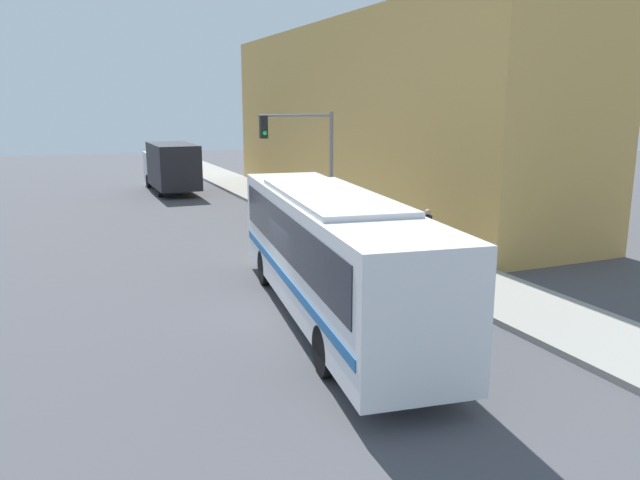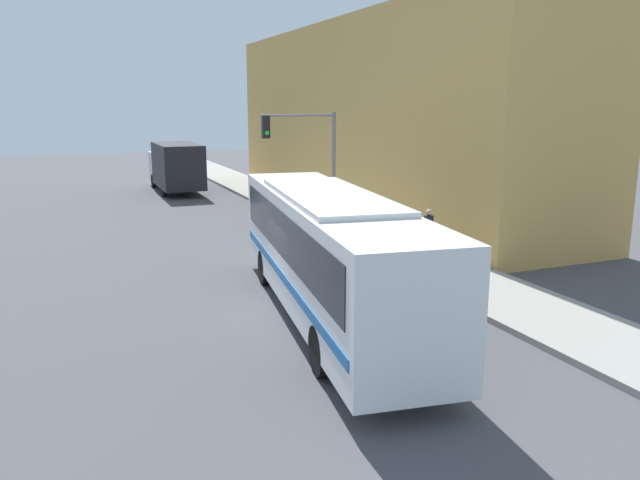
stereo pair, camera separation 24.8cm
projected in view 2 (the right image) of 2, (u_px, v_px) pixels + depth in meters
The scene contains 10 objects.
ground_plane at pixel (291, 312), 17.09m from camera, with size 120.00×120.00×0.00m, color #47474C.
sidewalk at pixel (273, 197), 37.39m from camera, with size 3.17×70.00×0.17m.
building_facade at pixel (375, 116), 34.32m from camera, with size 6.00×29.69×9.80m.
city_bus at pixel (328, 247), 16.12m from camera, with size 4.03×12.20×3.39m.
delivery_truck at pixel (176, 165), 39.97m from camera, with size 2.46×7.82×3.14m.
fire_hydrant at pixel (366, 239), 23.98m from camera, with size 0.21×0.28×0.68m.
traffic_light_pole at pixel (309, 150), 26.03m from camera, with size 3.28×0.35×5.10m.
parking_meter at pixel (336, 214), 26.38m from camera, with size 0.14×0.14×1.28m.
pedestrian_near_corner at pixel (428, 233), 22.24m from camera, with size 0.34×0.34×1.77m.
pedestrian_mid_block at pixel (388, 228), 23.60m from camera, with size 0.34×0.34×1.62m.
Camera 2 is at (-5.45, -15.34, 5.61)m, focal length 35.00 mm.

